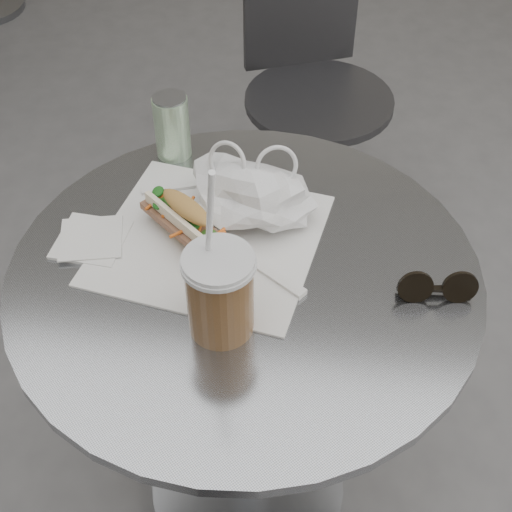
# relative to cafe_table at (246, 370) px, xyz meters

# --- Properties ---
(cafe_table) EXTENTS (0.76, 0.76, 0.74)m
(cafe_table) POSITION_rel_cafe_table_xyz_m (0.00, 0.00, 0.00)
(cafe_table) COLOR slate
(cafe_table) RESTS_ON ground
(chair_far) EXTENTS (0.43, 0.46, 0.77)m
(chair_far) POSITION_rel_cafe_table_xyz_m (0.05, 0.94, -0.12)
(chair_far) COLOR #323235
(chair_far) RESTS_ON ground
(sandwich_paper) EXTENTS (0.40, 0.38, 0.00)m
(sandwich_paper) POSITION_rel_cafe_table_xyz_m (-0.07, 0.06, 0.28)
(sandwich_paper) COLOR white
(sandwich_paper) RESTS_ON cafe_table
(banh_mi) EXTENTS (0.23, 0.22, 0.08)m
(banh_mi) POSITION_rel_cafe_table_xyz_m (-0.10, 0.05, 0.31)
(banh_mi) COLOR #A7813F
(banh_mi) RESTS_ON sandwich_paper
(iced_coffee) EXTENTS (0.11, 0.11, 0.31)m
(iced_coffee) POSITION_rel_cafe_table_xyz_m (-0.02, -0.12, 0.35)
(iced_coffee) COLOR brown
(iced_coffee) RESTS_ON cafe_table
(sunglasses) EXTENTS (0.12, 0.04, 0.05)m
(sunglasses) POSITION_rel_cafe_table_xyz_m (0.30, -0.02, 0.30)
(sunglasses) COLOR black
(sunglasses) RESTS_ON cafe_table
(plastic_bag) EXTENTS (0.21, 0.16, 0.10)m
(plastic_bag) POSITION_rel_cafe_table_xyz_m (-0.01, 0.12, 0.32)
(plastic_bag) COLOR white
(plastic_bag) RESTS_ON cafe_table
(napkin_stack) EXTENTS (0.12, 0.12, 0.01)m
(napkin_stack) POSITION_rel_cafe_table_xyz_m (-0.26, 0.03, 0.28)
(napkin_stack) COLOR white
(napkin_stack) RESTS_ON cafe_table
(drink_can) EXTENTS (0.07, 0.07, 0.12)m
(drink_can) POSITION_rel_cafe_table_xyz_m (-0.18, 0.28, 0.34)
(drink_can) COLOR #67A560
(drink_can) RESTS_ON cafe_table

